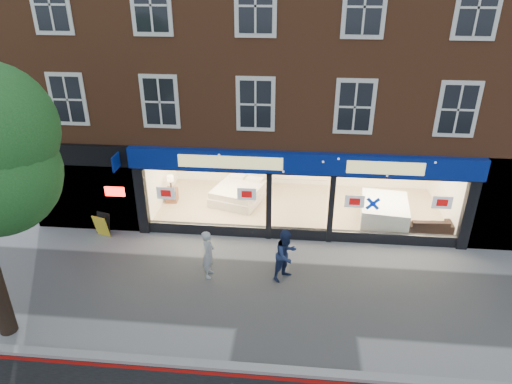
# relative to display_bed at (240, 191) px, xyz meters

# --- Properties ---
(ground) EXTENTS (120.00, 120.00, 0.00)m
(ground) POSITION_rel_display_bed_xyz_m (2.40, -5.73, -0.45)
(ground) COLOR gray
(ground) RESTS_ON ground
(kerb_line) EXTENTS (60.00, 0.10, 0.01)m
(kerb_line) POSITION_rel_display_bed_xyz_m (2.40, -8.83, -0.44)
(kerb_line) COLOR #8C0A07
(kerb_line) RESTS_ON ground
(kerb_stone) EXTENTS (60.00, 0.25, 0.12)m
(kerb_stone) POSITION_rel_display_bed_xyz_m (2.40, -8.63, -0.39)
(kerb_stone) COLOR gray
(kerb_stone) RESTS_ON ground
(showroom_floor) EXTENTS (11.00, 4.50, 0.10)m
(showroom_floor) POSITION_rel_display_bed_xyz_m (2.40, -0.48, -0.40)
(showroom_floor) COLOR tan
(showroom_floor) RESTS_ON ground
(building) EXTENTS (19.00, 8.26, 10.30)m
(building) POSITION_rel_display_bed_xyz_m (2.38, 1.21, 6.22)
(building) COLOR brown
(building) RESTS_ON ground
(display_bed) EXTENTS (2.38, 2.64, 1.25)m
(display_bed) POSITION_rel_display_bed_xyz_m (0.00, 0.00, 0.00)
(display_bed) COLOR silver
(display_bed) RESTS_ON showroom_floor
(bedside_table) EXTENTS (0.47, 0.47, 0.55)m
(bedside_table) POSITION_rel_display_bed_xyz_m (-2.70, -0.46, -0.07)
(bedside_table) COLOR brown
(bedside_table) RESTS_ON showroom_floor
(mattress_stack) EXTENTS (1.88, 2.26, 0.82)m
(mattress_stack) POSITION_rel_display_bed_xyz_m (5.50, -1.31, 0.06)
(mattress_stack) COLOR white
(mattress_stack) RESTS_ON showroom_floor
(sofa) EXTENTS (1.74, 0.76, 0.50)m
(sofa) POSITION_rel_display_bed_xyz_m (7.00, -1.83, -0.10)
(sofa) COLOR black
(sofa) RESTS_ON showroom_floor
(a_board) EXTENTS (0.62, 0.49, 0.84)m
(a_board) POSITION_rel_display_bed_xyz_m (-4.50, -3.10, -0.03)
(a_board) COLOR gold
(a_board) RESTS_ON ground
(pedestrian_grey) EXTENTS (0.41, 0.59, 1.56)m
(pedestrian_grey) POSITION_rel_display_bed_xyz_m (-0.31, -5.05, 0.33)
(pedestrian_grey) COLOR #A6A9AD
(pedestrian_grey) RESTS_ON ground
(pedestrian_blue) EXTENTS (1.01, 1.02, 1.66)m
(pedestrian_blue) POSITION_rel_display_bed_xyz_m (2.03, -4.95, 0.38)
(pedestrian_blue) COLOR #1B274C
(pedestrian_blue) RESTS_ON ground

